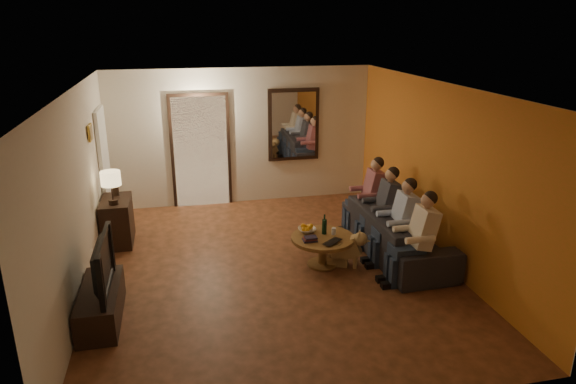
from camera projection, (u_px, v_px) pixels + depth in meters
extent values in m
cube|color=#452812|center=(272.00, 268.00, 7.45)|extent=(5.00, 6.00, 0.01)
cube|color=white|center=(270.00, 87.00, 6.62)|extent=(5.00, 6.00, 0.01)
cube|color=beige|center=(242.00, 137.00, 9.81)|extent=(5.00, 0.02, 2.60)
cube|color=beige|center=(339.00, 289.00, 4.26)|extent=(5.00, 0.02, 2.60)
cube|color=beige|center=(79.00, 196.00, 6.53)|extent=(0.02, 6.00, 2.60)
cube|color=beige|center=(438.00, 172.00, 7.55)|extent=(0.02, 6.00, 2.60)
cube|color=orange|center=(437.00, 172.00, 7.55)|extent=(0.01, 6.00, 2.60)
cube|color=#FFE0A5|center=(201.00, 152.00, 9.71)|extent=(1.00, 0.06, 2.10)
cube|color=black|center=(201.00, 152.00, 9.70)|extent=(1.12, 0.04, 2.22)
cube|color=silver|center=(214.00, 159.00, 9.81)|extent=(0.45, 0.03, 1.70)
cube|color=black|center=(294.00, 125.00, 9.92)|extent=(1.00, 0.05, 1.40)
cube|color=white|center=(294.00, 125.00, 9.89)|extent=(0.86, 0.02, 1.26)
cube|color=white|center=(105.00, 168.00, 8.75)|extent=(0.06, 0.85, 2.04)
cube|color=#B28C33|center=(90.00, 132.00, 7.56)|extent=(0.03, 0.28, 0.24)
cube|color=brown|center=(91.00, 132.00, 7.56)|extent=(0.01, 0.22, 0.18)
cube|color=black|center=(117.00, 221.00, 8.22)|extent=(0.45, 0.82, 0.73)
cube|color=black|center=(101.00, 304.00, 6.12)|extent=(0.45, 1.22, 0.41)
imported|color=black|center=(96.00, 265.00, 5.96)|extent=(1.11, 0.15, 0.64)
imported|color=black|center=(396.00, 233.00, 7.83)|extent=(2.38, 0.98, 0.69)
cylinder|color=brown|center=(322.00, 251.00, 7.49)|extent=(1.16, 1.16, 0.45)
imported|color=white|center=(307.00, 230.00, 7.57)|extent=(0.26, 0.26, 0.06)
cylinder|color=silver|center=(334.00, 231.00, 7.48)|extent=(0.06, 0.06, 0.10)
imported|color=black|center=(335.00, 243.00, 7.17)|extent=(0.39, 0.37, 0.03)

